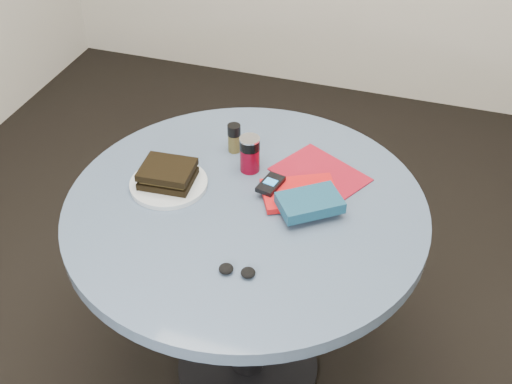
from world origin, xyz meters
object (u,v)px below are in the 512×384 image
(red_book, at_px, (300,193))
(novel, at_px, (310,203))
(table, at_px, (246,247))
(headphones, at_px, (237,271))
(pepper_grinder, at_px, (234,138))
(mp3_player, at_px, (271,184))
(sandwich, at_px, (168,174))
(magazine, at_px, (320,174))
(soda_can, at_px, (250,154))
(plate, at_px, (169,184))

(red_book, height_order, novel, novel)
(table, relative_size, headphones, 10.67)
(headphones, bearing_deg, table, 104.12)
(table, relative_size, pepper_grinder, 10.94)
(table, relative_size, mp3_player, 10.36)
(sandwich, bearing_deg, magazine, 23.96)
(soda_can, height_order, red_book, soda_can)
(table, height_order, plate, plate)
(pepper_grinder, height_order, headphones, pepper_grinder)
(table, height_order, magazine, magazine)
(table, bearing_deg, red_book, 30.00)
(sandwich, relative_size, mp3_player, 1.59)
(red_book, distance_m, novel, 0.08)
(mp3_player, bearing_deg, novel, -23.60)
(magazine, bearing_deg, mp3_player, -105.25)
(plate, height_order, headphones, headphones)
(novel, bearing_deg, table, 148.94)
(pepper_grinder, relative_size, mp3_player, 0.95)
(headphones, bearing_deg, mp3_player, 92.53)
(pepper_grinder, xyz_separation_m, magazine, (0.28, -0.04, -0.04))
(plate, relative_size, pepper_grinder, 2.41)
(plate, xyz_separation_m, headphones, (0.30, -0.26, 0.00))
(pepper_grinder, distance_m, mp3_player, 0.23)
(pepper_grinder, bearing_deg, novel, -36.44)
(pepper_grinder, bearing_deg, mp3_player, -44.18)
(table, xyz_separation_m, magazine, (0.16, 0.19, 0.17))
(magazine, xyz_separation_m, red_book, (-0.03, -0.11, 0.01))
(mp3_player, bearing_deg, red_book, 3.84)
(plate, bearing_deg, headphones, -41.57)
(sandwich, xyz_separation_m, mp3_player, (0.28, 0.06, -0.01))
(sandwich, height_order, magazine, sandwich)
(novel, bearing_deg, red_book, 89.19)
(headphones, bearing_deg, novel, 67.57)
(sandwich, bearing_deg, headphones, -41.72)
(plate, relative_size, soda_can, 1.99)
(plate, bearing_deg, red_book, 10.40)
(soda_can, height_order, magazine, soda_can)
(table, distance_m, novel, 0.27)
(plate, bearing_deg, pepper_grinder, 61.24)
(soda_can, relative_size, headphones, 1.18)
(headphones, bearing_deg, sandwich, 138.28)
(sandwich, bearing_deg, soda_can, 35.54)
(magazine, height_order, novel, novel)
(table, bearing_deg, plate, 177.70)
(sandwich, xyz_separation_m, headphones, (0.30, -0.27, -0.03))
(pepper_grinder, bearing_deg, red_book, -31.84)
(table, distance_m, plate, 0.29)
(pepper_grinder, height_order, red_book, pepper_grinder)
(plate, relative_size, headphones, 2.35)
(plate, height_order, red_book, red_book)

